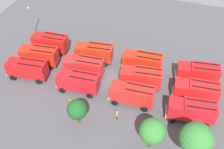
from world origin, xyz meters
The scene contains 21 objects.
ground_plane centered at (0.00, 0.00, 0.00)m, with size 65.66×65.66×0.00m, color #4C4C51.
fire_truck_0 centered at (-14.26, -4.33, 2.15)m, with size 7.46×3.51×3.88m.
fire_truck_1 centered at (-4.46, -4.16, 2.15)m, with size 7.31×3.05×3.88m.
fire_truck_2 centered at (4.81, -3.94, 2.15)m, with size 7.43×3.43×3.88m.
fire_truck_3 centered at (14.19, -4.16, 2.15)m, with size 7.30×3.02×3.88m.
fire_truck_4 centered at (-14.35, 0.06, 2.15)m, with size 7.35×3.16×3.88m.
fire_truck_5 centered at (-5.14, -0.22, 2.15)m, with size 7.44×3.44×3.88m.
fire_truck_6 centered at (5.13, 0.17, 2.15)m, with size 7.38×3.23×3.88m.
fire_truck_7 centered at (14.24, 0.00, 2.15)m, with size 7.43×3.41×3.88m.
fire_truck_8 centered at (-13.99, 4.28, 2.15)m, with size 7.45×3.49×3.88m.
fire_truck_9 centered at (-4.73, 3.93, 2.15)m, with size 7.30×3.02×3.88m.
fire_truck_10 centered at (4.62, 4.05, 2.15)m, with size 7.35×3.15×3.88m.
fire_truck_11 centered at (14.41, 3.89, 2.15)m, with size 7.45×3.47×3.88m.
firefighter_0 centered at (-11.13, 2.10, 1.05)m, with size 0.43×0.48×1.84m.
firefighter_1 centered at (-3.28, 7.72, 0.99)m, with size 0.32×0.46×1.76m.
tree_0 centered at (-14.65, 10.72, 4.55)m, with size 4.36×4.36×6.76m.
tree_1 centered at (-9.17, 10.82, 3.79)m, with size 3.64×3.64×5.64m.
tree_2 centered at (2.05, 10.19, 3.20)m, with size 3.07×3.07×4.76m.
traffic_cone_0 centered at (5.09, 6.61, 0.36)m, with size 0.50×0.50×0.72m, color #F2600C.
traffic_cone_1 centered at (-10.00, -3.02, 0.29)m, with size 0.41×0.41×0.59m, color #F2600C.
lamppost centered at (20.64, -8.31, 3.80)m, with size 0.36×0.36×6.47m.
Camera 1 is at (-9.75, 30.07, 32.71)m, focal length 40.57 mm.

